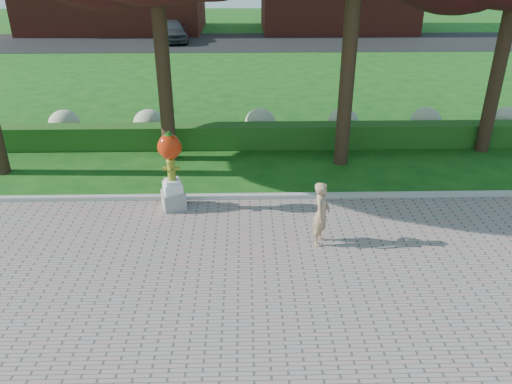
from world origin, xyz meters
TOP-DOWN VIEW (x-y plane):
  - ground at (0.00, 0.00)m, footprint 100.00×100.00m
  - curb at (0.00, 3.00)m, footprint 40.00×0.18m
  - lawn_hedge at (0.00, 7.00)m, footprint 24.00×0.70m
  - hydrangea_row at (0.57, 8.00)m, footprint 20.10×1.10m
  - street at (0.00, 28.00)m, footprint 50.00×8.00m
  - hydrant_sculpture at (-1.44, 2.50)m, footprint 0.72×0.72m
  - woman at (2.16, 0.67)m, footprint 0.54×0.65m
  - parked_car at (-4.72, 28.31)m, footprint 2.77×4.77m

SIDE VIEW (x-z plane):
  - ground at x=0.00m, z-range 0.00..0.00m
  - street at x=0.00m, z-range 0.00..0.02m
  - curb at x=0.00m, z-range 0.00..0.15m
  - lawn_hedge at x=0.00m, z-range 0.00..0.80m
  - hydrangea_row at x=0.57m, z-range 0.06..1.04m
  - parked_car at x=-4.72m, z-range 0.02..1.54m
  - woman at x=2.16m, z-range 0.04..1.58m
  - hydrant_sculpture at x=-1.44m, z-range 0.10..2.20m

